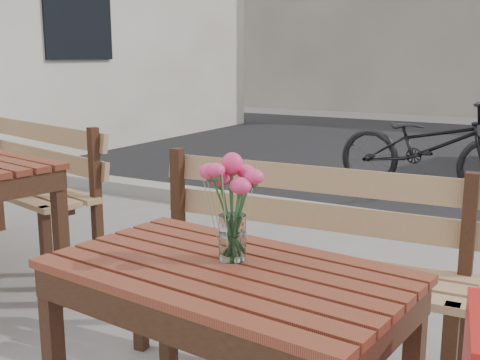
# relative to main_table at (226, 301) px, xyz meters

# --- Properties ---
(street) EXTENTS (30.00, 8.12, 0.12)m
(street) POSITION_rel_main_table_xyz_m (-0.03, 5.09, -0.56)
(street) COLOR black
(street) RESTS_ON ground
(main_table) EXTENTS (1.21, 0.78, 0.71)m
(main_table) POSITION_rel_main_table_xyz_m (0.00, 0.00, 0.00)
(main_table) COLOR #572117
(main_table) RESTS_ON ground
(main_bench) EXTENTS (1.53, 0.52, 0.93)m
(main_bench) POSITION_rel_main_table_xyz_m (-0.10, 0.79, -0.02)
(main_bench) COLOR #A47A55
(main_bench) RESTS_ON ground
(main_vase) EXTENTS (0.19, 0.19, 0.35)m
(main_vase) POSITION_rel_main_table_xyz_m (-0.02, 0.07, 0.34)
(main_vase) COLOR white
(main_vase) RESTS_ON main_table
(second_bench) EXTENTS (1.61, 0.82, 0.96)m
(second_bench) POSITION_rel_main_table_xyz_m (-2.33, 1.23, -0.01)
(second_bench) COLOR #A47A55
(second_bench) RESTS_ON ground
(bicycle) EXTENTS (1.82, 0.71, 0.94)m
(bicycle) POSITION_rel_main_table_xyz_m (-0.38, 4.51, -0.12)
(bicycle) COLOR black
(bicycle) RESTS_ON ground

